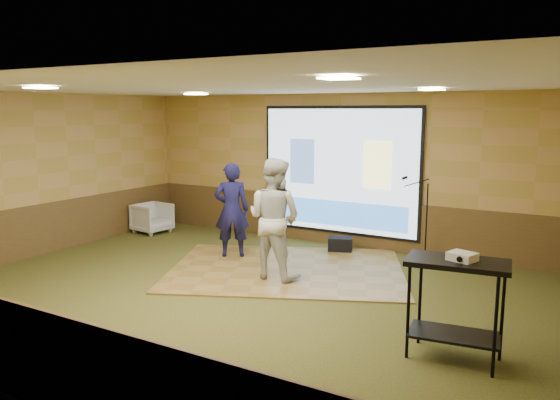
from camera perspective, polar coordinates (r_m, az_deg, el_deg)
The scene contains 18 objects.
ground at distance 8.17m, azimuth -4.14°, elevation -9.75°, with size 9.00×9.00×0.00m, color #2D3819.
room_shell at distance 7.74m, azimuth -4.32°, elevation 5.06°, with size 9.04×7.04×3.02m.
wainscot_back at distance 10.98m, azimuth 6.16°, elevation -2.23°, with size 9.00×0.04×0.95m, color #4F391A.
wainscot_front at distance 5.68m, azimuth -25.14°, elevation -14.28°, with size 9.00×0.04×0.95m, color #4F391A.
wainscot_left at distance 11.13m, azimuth -23.59°, elevation -2.82°, with size 0.04×7.00×0.95m, color #4F391A.
projector_screen at distance 10.79m, azimuth 6.15°, elevation 2.94°, with size 3.32×0.06×2.52m.
downlight_nw at distance 10.48m, azimuth -8.77°, elevation 10.89°, with size 0.32×0.32×0.02m, color beige.
downlight_ne at distance 8.44m, azimuth 15.59°, elevation 11.06°, with size 0.32×0.32×0.02m, color beige.
downlight_sw at distance 8.19m, azimuth -23.73°, elevation 10.68°, with size 0.32×0.32×0.02m, color beige.
downlight_se at distance 5.33m, azimuth 6.17°, elevation 12.54°, with size 0.32×0.32×0.02m, color beige.
dance_floor at distance 9.30m, azimuth 0.72°, elevation -7.24°, with size 3.87×2.95×0.03m, color olive.
player_left at distance 9.93m, azimuth -5.07°, elevation -1.03°, with size 0.63×0.41×1.72m, color #15133E.
player_right at distance 8.62m, azimuth -0.62°, elevation -1.93°, with size 0.93×0.72×1.91m, color beige.
av_table at distance 6.17m, azimuth 17.95°, elevation -8.72°, with size 1.05×0.55×1.11m.
projector at distance 6.06m, azimuth 18.50°, elevation -5.62°, with size 0.27×0.22×0.09m, color white.
mic_stand at distance 10.07m, azimuth 14.69°, elevation -3.44°, with size 0.60×0.24×1.52m.
banquet_chair at distance 12.35m, azimuth -13.20°, elevation -1.84°, with size 0.70×0.72×0.65m, color gray.
duffel_bag at distance 10.49m, azimuth 6.32°, elevation -4.66°, with size 0.45×0.30×0.28m, color black.
Camera 1 is at (4.39, -6.35, 2.67)m, focal length 35.00 mm.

